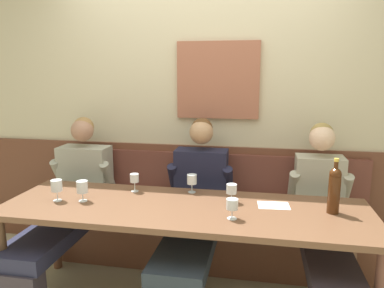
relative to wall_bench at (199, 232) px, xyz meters
The scene contains 15 objects.
room_wall_back 1.15m from the wall_bench, 89.69° to the left, with size 6.80×0.12×2.80m.
wood_wainscot_panel 0.30m from the wall_bench, 90.00° to the left, with size 6.80×0.03×1.00m, color brown.
wall_bench is the anchor object (origin of this frame).
dining_table 0.75m from the wall_bench, 90.00° to the right, with size 2.48×0.77×0.75m.
person_left_seat 1.13m from the wall_bench, 161.74° to the right, with size 0.54×1.19×1.26m.
person_center_right_seat 0.48m from the wall_bench, 86.80° to the right, with size 0.53×1.18×1.27m.
person_center_left_seat 1.07m from the wall_bench, 19.24° to the right, with size 0.47×1.18×1.26m.
wine_bottle_clear_water 1.29m from the wall_bench, 30.47° to the right, with size 0.08×0.08×0.36m.
wine_glass_left_end 0.81m from the wall_bench, 137.32° to the right, with size 0.07×0.07×0.14m.
wine_glass_center_rear 1.13m from the wall_bench, 137.03° to the right, with size 0.08×0.08×0.15m.
wine_glass_center_front 1.02m from the wall_bench, 66.79° to the right, with size 0.07×0.07×0.13m.
wine_glass_mid_left 1.27m from the wall_bench, 142.30° to the right, with size 0.08×0.08×0.15m.
wine_glass_right_end 0.81m from the wall_bench, 58.06° to the right, with size 0.07×0.07×0.13m.
wine_glass_near_bucket 0.66m from the wall_bench, 90.23° to the right, with size 0.07×0.07×0.14m.
tasting_sheet_left_guest 0.91m from the wall_bench, 40.26° to the right, with size 0.21×0.15×0.00m, color white.
Camera 1 is at (0.49, -2.11, 1.65)m, focal length 34.37 mm.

